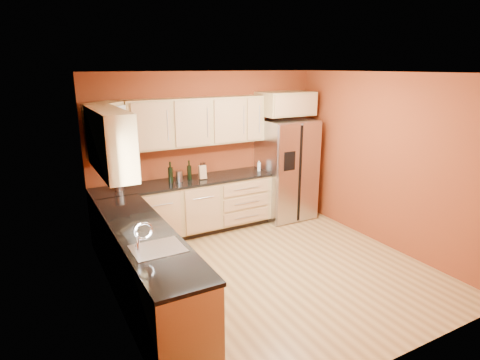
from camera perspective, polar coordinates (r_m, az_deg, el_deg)
The scene contains 23 objects.
floor at distance 5.60m, azimuth 4.44°, elevation -12.70°, with size 4.00×4.00×0.00m, color olive.
ceiling at distance 4.92m, azimuth 5.10°, elevation 14.96°, with size 4.00×4.00×0.00m, color silver.
wall_back at distance 6.81m, azimuth -4.55°, elevation 4.21°, with size 4.00×0.04×2.60m, color maroon.
wall_front at distance 3.70m, azimuth 22.14°, elevation -7.16°, with size 4.00×0.04×2.60m, color maroon.
wall_left at distance 4.38m, azimuth -17.73°, elevation -3.19°, with size 0.04×4.00×2.60m, color maroon.
wall_right at distance 6.40m, azimuth 19.90°, elevation 2.54°, with size 0.04×4.00×2.60m, color maroon.
base_cabinets_back at distance 6.58m, azimuth -7.68°, elevation -4.11°, with size 2.90×0.60×0.88m, color #A78851.
base_cabinets_left at distance 4.77m, azimuth -13.24°, elevation -12.47°, with size 0.60×2.80×0.88m, color #A78851.
countertop_back at distance 6.43m, azimuth -7.80°, elevation -0.28°, with size 2.90×0.62×0.04m, color black.
countertop_left at distance 4.58m, azimuth -13.49°, elevation -7.37°, with size 0.62×2.80×0.04m, color black.
upper_cabinets_back at distance 6.48m, azimuth -6.08°, elevation 8.28°, with size 2.30×0.33×0.75m, color #A78851.
upper_cabinets_left at distance 4.97m, azimuth -18.06°, elevation 5.27°, with size 0.33×1.35×0.75m, color #A78851.
corner_upper_cabinet at distance 5.92m, azimuth -18.29°, elevation 6.85°, with size 0.62×0.33×0.75m, color #A78851.
over_fridge_cabinet at distance 7.11m, azimuth 6.49°, elevation 10.76°, with size 0.92×0.60×0.40m, color #A78851.
refrigerator at distance 7.24m, azimuth 6.54°, elevation 1.53°, with size 0.90×0.75×1.78m, color #AAAAAF.
window at distance 3.84m, azimuth -16.25°, elevation -1.81°, with size 0.03×0.90×1.00m, color white.
sink_faucet at distance 4.07m, azimuth -11.72°, elevation -7.69°, with size 0.50×0.42×0.30m, color silver, non-canonical shape.
canister_left at distance 6.11m, azimuth -16.86°, elevation -0.43°, with size 0.13×0.13×0.21m, color #AAAAAF.
canister_right at distance 6.37m, azimuth -8.65°, elevation 0.53°, with size 0.11×0.11×0.17m, color #AAAAAF.
wine_bottle_a at distance 6.44m, azimuth -7.23°, elevation 1.41°, with size 0.07×0.07×0.31m, color black, non-canonical shape.
wine_bottle_b at distance 6.32m, azimuth -9.87°, elevation 1.11°, with size 0.07×0.07×0.33m, color black, non-canonical shape.
knife_block at distance 6.48m, azimuth -5.36°, elevation 1.14°, with size 0.11×0.10×0.22m, color tan.
soap_dispenser at distance 6.95m, azimuth 2.71°, elevation 2.03°, with size 0.06×0.06×0.18m, color silver.
Camera 1 is at (-2.73, -4.09, 2.68)m, focal length 30.00 mm.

